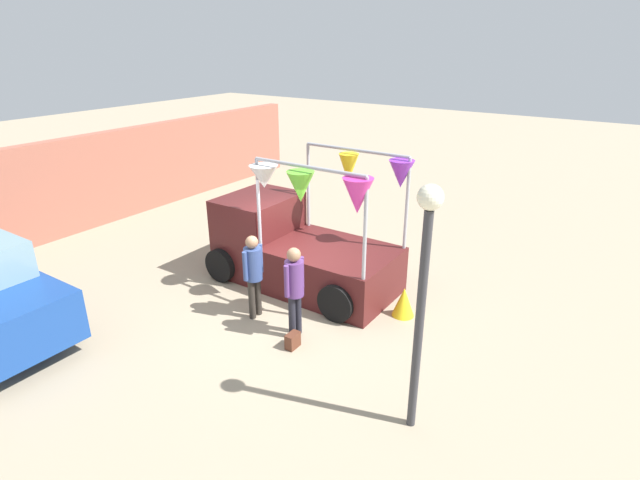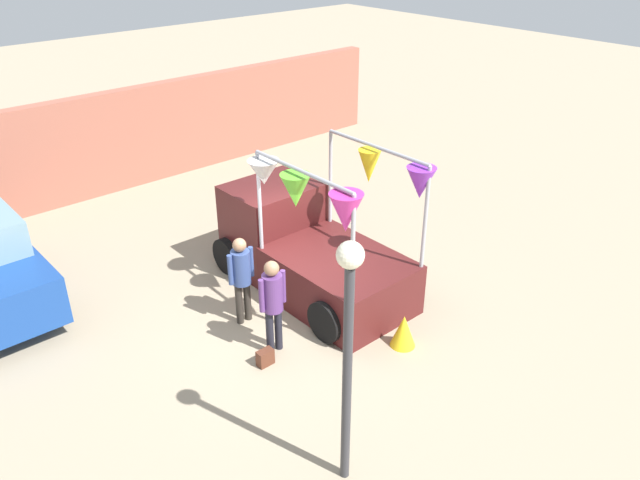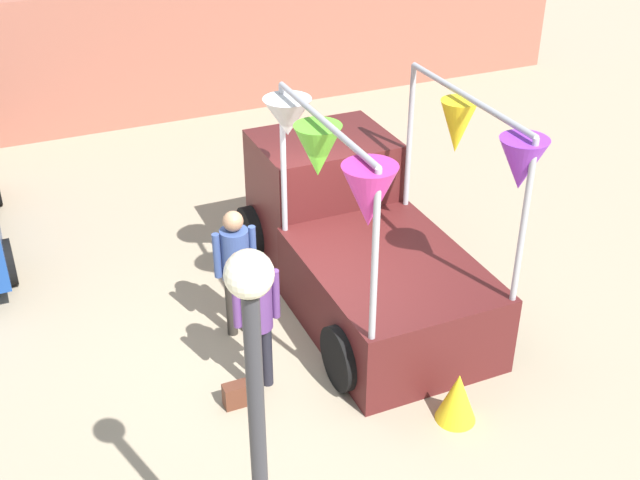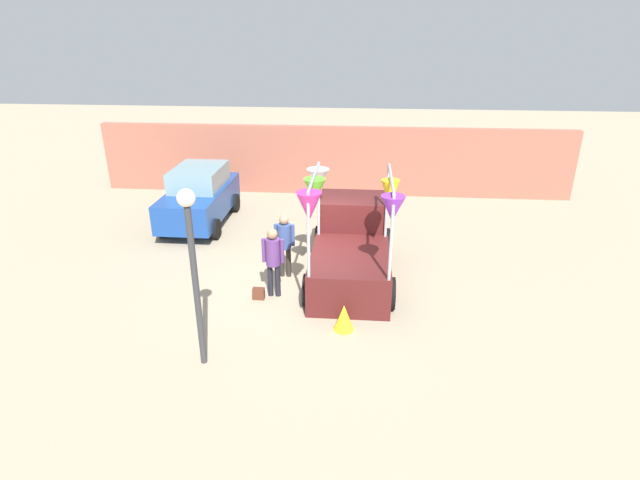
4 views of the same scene
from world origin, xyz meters
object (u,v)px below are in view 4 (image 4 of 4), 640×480
object	(u,v)px
parked_car	(200,196)
street_lamp	(192,253)
vendor_truck	(351,243)
folded_kite_bundle_sunflower	(344,317)
handbag	(259,294)
person_vendor	(284,240)
person_customer	(273,256)

from	to	relation	value
parked_car	street_lamp	distance (m)	7.84
vendor_truck	folded_kite_bundle_sunflower	distance (m)	2.76
vendor_truck	handbag	world-z (taller)	vendor_truck
vendor_truck	handbag	bearing A→B (deg)	-144.18
person_vendor	vendor_truck	bearing A→B (deg)	9.93
person_vendor	handbag	xyz separation A→B (m)	(-0.46, -1.25, -0.89)
parked_car	handbag	size ratio (longest dim) A/B	14.29
person_customer	folded_kite_bundle_sunflower	bearing A→B (deg)	-37.74
person_customer	person_vendor	bearing A→B (deg)	84.06
handbag	person_customer	bearing A→B (deg)	29.74
vendor_truck	person_vendor	distance (m)	1.72
parked_car	handbag	distance (m)	5.69
folded_kite_bundle_sunflower	person_vendor	bearing A→B (deg)	124.22
handbag	parked_car	bearing A→B (deg)	120.92
vendor_truck	person_vendor	bearing A→B (deg)	-170.07
person_customer	handbag	distance (m)	1.00
parked_car	handbag	xyz separation A→B (m)	(2.90, -4.84, -0.80)
person_vendor	handbag	bearing A→B (deg)	-110.13
vendor_truck	parked_car	world-z (taller)	vendor_truck
handbag	street_lamp	distance (m)	3.39
street_lamp	handbag	bearing A→B (deg)	77.14
parked_car	handbag	world-z (taller)	parked_car
parked_car	handbag	bearing A→B (deg)	-59.08
parked_car	person_vendor	world-z (taller)	parked_car
parked_car	person_customer	world-z (taller)	parked_car
person_vendor	street_lamp	xyz separation A→B (m)	(-1.04, -3.78, 1.31)
street_lamp	folded_kite_bundle_sunflower	bearing A→B (deg)	27.23
person_vendor	street_lamp	distance (m)	4.13
vendor_truck	handbag	size ratio (longest dim) A/B	14.72
parked_car	person_customer	distance (m)	5.66
street_lamp	folded_kite_bundle_sunflower	distance (m)	3.63
street_lamp	person_vendor	bearing A→B (deg)	74.66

